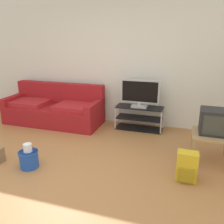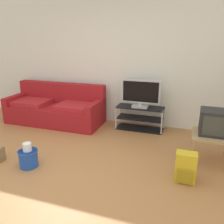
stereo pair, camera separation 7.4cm
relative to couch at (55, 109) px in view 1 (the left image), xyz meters
The scene contains 9 objects.
ground_plane 2.26m from the couch, 59.57° to the right, with size 9.00×9.80×0.02m, color #B27542.
wall_back 1.63m from the couch, 24.54° to the left, with size 9.00×0.10×2.70m, color silver.
couch is the anchor object (origin of this frame).
tv_stand 1.88m from the couch, ahead, with size 0.96×0.37×0.48m.
flat_tv 1.93m from the couch, ahead, with size 0.77×0.22×0.56m.
side_table 3.28m from the couch, 14.60° to the right, with size 0.57×0.57×0.45m.
crt_tv 3.29m from the couch, 14.33° to the right, with size 0.39×0.37×0.37m.
backpack 3.20m from the couch, 27.56° to the right, with size 0.27×0.24×0.41m.
cleaning_bucket 1.94m from the couch, 70.93° to the right, with size 0.29×0.29×0.37m.
Camera 1 is at (1.59, -2.49, 1.84)m, focal length 38.10 mm.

